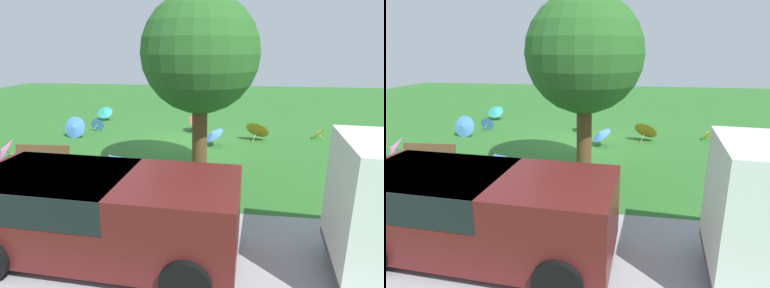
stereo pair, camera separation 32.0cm
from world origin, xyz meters
The scene contains 14 objects.
ground centered at (0.00, 0.00, 0.00)m, with size 40.00×40.00×0.00m, color #2D6B28.
road_strip centered at (0.00, 7.51, 0.00)m, with size 40.00×3.56×0.01m, color #9E9EA3.
van_dark centered at (0.68, 7.51, 0.91)m, with size 4.69×2.32×1.53m.
park_bench centered at (3.85, 3.91, 0.47)m, with size 1.62×0.57×0.90m.
shade_tree centered at (-0.71, 3.65, 3.42)m, with size 3.13×3.13×5.02m.
parasol_blue_0 centered at (4.42, -1.22, 0.30)m, with size 0.61×0.59×0.60m.
parasol_teal_0 centered at (4.93, -3.33, 0.45)m, with size 0.78×0.72×0.75m.
parasol_orange_0 centered at (-2.63, -0.54, 0.49)m, with size 1.20×1.13×0.90m.
parasol_blue_1 centered at (-0.89, 0.47, 0.48)m, with size 0.98×1.01×0.78m.
parasol_red_0 centered at (-0.08, -1.61, 0.40)m, with size 0.93×1.04×0.79m.
parasol_pink_0 centered at (5.72, 3.23, 0.42)m, with size 0.99×1.09×0.84m.
parasol_blue_4 centered at (4.89, 0.06, 0.45)m, with size 0.94×0.91×0.90m.
parasol_yellow_2 centered at (-5.08, -1.03, 0.28)m, with size 0.75×0.76×0.54m.
parasol_blue_5 centered at (1.89, 3.82, 0.52)m, with size 1.10×1.10×0.77m.
Camera 2 is at (-1.95, 12.36, 3.61)m, focal length 30.44 mm.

